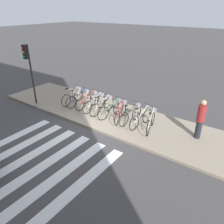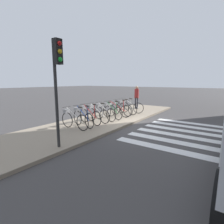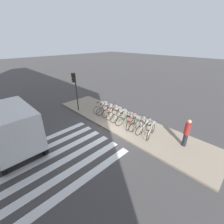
# 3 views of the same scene
# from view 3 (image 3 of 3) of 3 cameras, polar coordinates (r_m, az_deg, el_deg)

# --- Properties ---
(ground_plane) EXTENTS (120.00, 120.00, 0.00)m
(ground_plane) POSITION_cam_3_polar(r_m,az_deg,el_deg) (11.07, -1.39, -7.23)
(ground_plane) COLOR #423F3F
(sidewalk) EXTENTS (13.91, 3.40, 0.12)m
(sidewalk) POSITION_cam_3_polar(r_m,az_deg,el_deg) (12.10, 4.47, -3.89)
(sidewalk) COLOR gray
(sidewalk) RESTS_ON ground_plane
(road_crosswalk) EXTENTS (4.95, 8.00, 0.01)m
(road_crosswalk) POSITION_cam_3_polar(r_m,az_deg,el_deg) (9.22, -24.05, -17.76)
(road_crosswalk) COLOR silver
(road_crosswalk) RESTS_ON ground_plane
(parked_bicycle_0) EXTENTS (0.46, 1.75, 1.07)m
(parked_bicycle_0) POSITION_cam_3_polar(r_m,az_deg,el_deg) (13.45, -3.84, 1.81)
(parked_bicycle_0) COLOR black
(parked_bicycle_0) RESTS_ON sidewalk
(parked_bicycle_1) EXTENTS (0.55, 1.71, 1.07)m
(parked_bicycle_1) POSITION_cam_3_polar(r_m,az_deg,el_deg) (13.06, -2.31, 1.09)
(parked_bicycle_1) COLOR black
(parked_bicycle_1) RESTS_ON sidewalk
(parked_bicycle_2) EXTENTS (0.49, 1.73, 1.07)m
(parked_bicycle_2) POSITION_cam_3_polar(r_m,az_deg,el_deg) (12.73, -0.22, 0.42)
(parked_bicycle_2) COLOR black
(parked_bicycle_2) RESTS_ON sidewalk
(parked_bicycle_3) EXTENTS (0.46, 1.74, 1.07)m
(parked_bicycle_3) POSITION_cam_3_polar(r_m,az_deg,el_deg) (12.36, 1.35, -0.40)
(parked_bicycle_3) COLOR black
(parked_bicycle_3) RESTS_ON sidewalk
(parked_bicycle_4) EXTENTS (0.48, 1.73, 1.07)m
(parked_bicycle_4) POSITION_cam_3_polar(r_m,az_deg,el_deg) (11.97, 3.20, -1.34)
(parked_bicycle_4) COLOR black
(parked_bicycle_4) RESTS_ON sidewalk
(parked_bicycle_5) EXTENTS (0.61, 1.70, 1.07)m
(parked_bicycle_5) POSITION_cam_3_polar(r_m,az_deg,el_deg) (11.55, 5.36, -2.49)
(parked_bicycle_5) COLOR black
(parked_bicycle_5) RESTS_ON sidewalk
(parked_bicycle_6) EXTENTS (0.59, 1.70, 1.07)m
(parked_bicycle_6) POSITION_cam_3_polar(r_m,az_deg,el_deg) (11.26, 7.50, -3.41)
(parked_bicycle_6) COLOR black
(parked_bicycle_6) RESTS_ON sidewalk
(parked_bicycle_7) EXTENTS (0.46, 1.74, 1.07)m
(parked_bicycle_7) POSITION_cam_3_polar(r_m,az_deg,el_deg) (11.02, 10.06, -4.30)
(parked_bicycle_7) COLOR black
(parked_bicycle_7) RESTS_ON sidewalk
(parked_bicycle_8) EXTENTS (0.46, 1.74, 1.07)m
(parked_bicycle_8) POSITION_cam_3_polar(r_m,az_deg,el_deg) (10.73, 12.61, -5.42)
(parked_bicycle_8) COLOR black
(parked_bicycle_8) RESTS_ON sidewalk
(parked_bicycle_9) EXTENTS (0.58, 1.71, 1.07)m
(parked_bicycle_9) POSITION_cam_3_polar(r_m,az_deg,el_deg) (10.46, 14.78, -6.56)
(parked_bicycle_9) COLOR black
(parked_bicycle_9) RESTS_ON sidewalk
(truck) EXTENTS (5.14, 2.24, 2.76)m
(truck) POSITION_cam_3_polar(r_m,az_deg,el_deg) (10.54, -34.57, -4.17)
(truck) COLOR black
(truck) RESTS_ON ground_plane
(pedestrian) EXTENTS (0.34, 0.34, 1.80)m
(pedestrian) POSITION_cam_3_polar(r_m,az_deg,el_deg) (10.00, 26.58, -6.94)
(pedestrian) COLOR #23232D
(pedestrian) RESTS_ON sidewalk
(traffic_light) EXTENTS (0.24, 0.40, 3.43)m
(traffic_light) POSITION_cam_3_polar(r_m,az_deg,el_deg) (13.45, -14.05, 10.18)
(traffic_light) COLOR #2D2D2D
(traffic_light) RESTS_ON sidewalk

